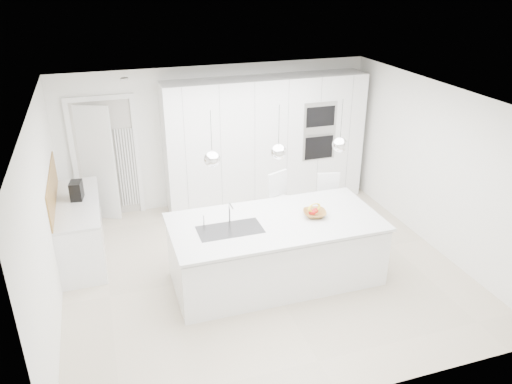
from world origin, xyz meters
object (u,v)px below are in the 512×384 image
object	(u,v)px
island_base	(276,253)
bar_stool_right	(331,209)
fruit_bowl	(315,214)
espresso_machine	(76,190)
bar_stool_left	(280,211)

from	to	relation	value
island_base	bar_stool_right	world-z (taller)	bar_stool_right
fruit_bowl	bar_stool_right	bearing A→B (deg)	50.25
island_base	espresso_machine	size ratio (longest dim) A/B	10.38
fruit_bowl	bar_stool_right	world-z (taller)	bar_stool_right
island_base	fruit_bowl	size ratio (longest dim) A/B	8.91
bar_stool_right	fruit_bowl	bearing A→B (deg)	-117.35
espresso_machine	bar_stool_right	distance (m)	3.84
fruit_bowl	bar_stool_right	size ratio (longest dim) A/B	0.29
fruit_bowl	bar_stool_left	world-z (taller)	bar_stool_left
fruit_bowl	espresso_machine	distance (m)	3.47
fruit_bowl	island_base	bearing A→B (deg)	-178.58
island_base	bar_stool_right	distance (m)	1.43
espresso_machine	bar_stool_right	bearing A→B (deg)	-3.48
fruit_bowl	espresso_machine	bearing A→B (deg)	152.79
bar_stool_left	fruit_bowl	bearing A→B (deg)	-102.98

